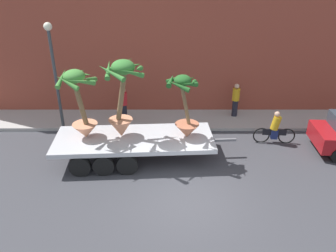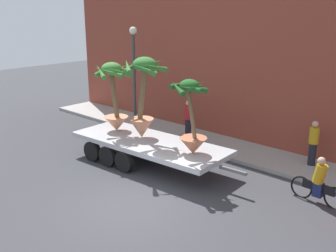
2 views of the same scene
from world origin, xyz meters
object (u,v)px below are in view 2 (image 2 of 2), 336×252
object	(u,v)px
flatbed_trailer	(144,144)
cyclist	(319,183)
pedestrian_near_gate	(313,142)
potted_palm_rear	(191,121)
pedestrian_far_left	(188,118)
street_lamp	(134,65)
potted_palm_middle	(143,97)
potted_palm_front	(114,97)

from	to	relation	value
flatbed_trailer	cyclist	distance (m)	6.44
cyclist	pedestrian_near_gate	xyz separation A→B (m)	(-1.30, 2.53, 0.37)
flatbed_trailer	potted_palm_rear	world-z (taller)	potted_palm_rear
pedestrian_far_left	street_lamp	bearing A→B (deg)	-168.85
cyclist	potted_palm_middle	bearing A→B (deg)	-169.24
potted_palm_middle	potted_palm_front	distance (m)	1.60
flatbed_trailer	street_lamp	xyz separation A→B (m)	(-3.44, 2.73, 2.46)
potted_palm_front	pedestrian_near_gate	xyz separation A→B (m)	(6.72, 3.84, -1.32)
potted_palm_rear	cyclist	bearing A→B (deg)	17.55
pedestrian_far_left	flatbed_trailer	bearing A→B (deg)	-80.73
cyclist	street_lamp	distance (m)	10.17
potted_palm_rear	potted_palm_front	distance (m)	3.99
potted_palm_front	cyclist	distance (m)	8.29
potted_palm_rear	pedestrian_near_gate	size ratio (longest dim) A/B	1.50
potted_palm_rear	potted_palm_front	world-z (taller)	potted_palm_front
flatbed_trailer	potted_palm_middle	world-z (taller)	potted_palm_middle
flatbed_trailer	potted_palm_front	size ratio (longest dim) A/B	2.65
potted_palm_middle	pedestrian_near_gate	bearing A→B (deg)	36.18
cyclist	pedestrian_near_gate	distance (m)	2.87
potted_palm_middle	pedestrian_near_gate	size ratio (longest dim) A/B	1.83
potted_palm_rear	pedestrian_far_left	distance (m)	4.42
potted_palm_rear	potted_palm_middle	world-z (taller)	potted_palm_middle
potted_palm_middle	flatbed_trailer	bearing A→B (deg)	-41.03
potted_palm_front	street_lamp	bearing A→B (deg)	122.59
potted_palm_front	street_lamp	world-z (taller)	street_lamp
potted_palm_front	pedestrian_far_left	size ratio (longest dim) A/B	1.62
cyclist	pedestrian_far_left	xyz separation A→B (m)	(-6.84, 1.96, 0.37)
flatbed_trailer	pedestrian_far_left	xyz separation A→B (m)	(-0.54, 3.30, 0.27)
potted_palm_middle	pedestrian_far_left	bearing A→B (deg)	97.25
potted_palm_middle	street_lamp	size ratio (longest dim) A/B	0.65
potted_palm_rear	pedestrian_far_left	size ratio (longest dim) A/B	1.50
potted_palm_front	potted_palm_middle	bearing A→B (deg)	3.13
street_lamp	potted_palm_rear	bearing A→B (deg)	-25.02
flatbed_trailer	potted_palm_middle	bearing A→B (deg)	138.97
cyclist	street_lamp	bearing A→B (deg)	171.87
potted_palm_rear	potted_palm_middle	bearing A→B (deg)	178.77
flatbed_trailer	potted_palm_rear	xyz separation A→B (m)	(2.27, 0.06, 1.35)
pedestrian_near_gate	potted_palm_rear	bearing A→B (deg)	-125.63
potted_palm_front	pedestrian_near_gate	world-z (taller)	potted_palm_front
potted_palm_middle	cyclist	xyz separation A→B (m)	(6.44, 1.22, -1.92)
flatbed_trailer	cyclist	xyz separation A→B (m)	(6.30, 1.34, -0.10)
flatbed_trailer	potted_palm_rear	distance (m)	2.65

